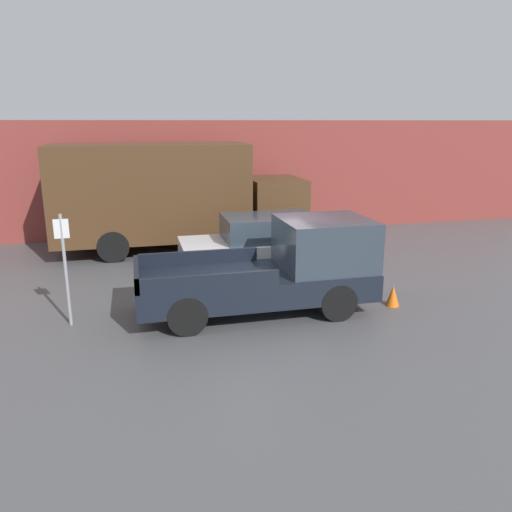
{
  "coord_description": "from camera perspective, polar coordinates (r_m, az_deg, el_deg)",
  "views": [
    {
      "loc": [
        -2.96,
        -11.26,
        4.23
      ],
      "look_at": [
        -0.17,
        0.16,
        1.05
      ],
      "focal_mm": 35.0,
      "sensor_mm": 36.0,
      "label": 1
    }
  ],
  "objects": [
    {
      "name": "car",
      "position": [
        14.05,
        1.24,
        1.24
      ],
      "size": [
        4.74,
        1.9,
        1.7
      ],
      "color": "silver",
      "rests_on": "ground"
    },
    {
      "name": "traffic_cone",
      "position": [
        12.25,
        15.37,
        -4.38
      ],
      "size": [
        0.32,
        0.32,
        0.5
      ],
      "color": "orange",
      "rests_on": "ground"
    },
    {
      "name": "building_wall",
      "position": [
        19.25,
        -4.88,
        8.84
      ],
      "size": [
        28.0,
        0.15,
        4.27
      ],
      "color": "brown",
      "rests_on": "ground"
    },
    {
      "name": "pickup_truck",
      "position": [
        11.35,
        2.78,
        -1.5
      ],
      "size": [
        5.29,
        2.05,
        2.1
      ],
      "color": "black",
      "rests_on": "ground"
    },
    {
      "name": "parking_sign",
      "position": [
        11.12,
        -20.99,
        -0.86
      ],
      "size": [
        0.3,
        0.07,
        2.41
      ],
      "color": "gray",
      "rests_on": "ground"
    },
    {
      "name": "ground_plane",
      "position": [
        12.39,
        0.92,
        -4.83
      ],
      "size": [
        60.0,
        60.0,
        0.0
      ],
      "primitive_type": "plane",
      "color": "#4C4C4F"
    },
    {
      "name": "delivery_truck",
      "position": [
        16.89,
        -9.75,
        6.93
      ],
      "size": [
        8.26,
        2.49,
        3.53
      ],
      "color": "#472D19",
      "rests_on": "ground"
    }
  ]
}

